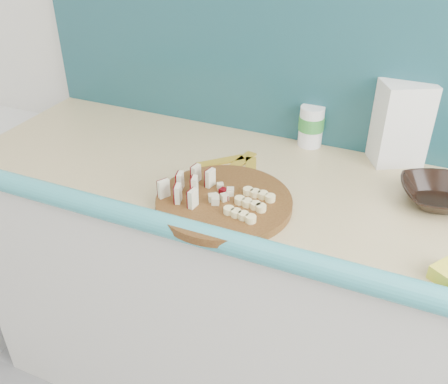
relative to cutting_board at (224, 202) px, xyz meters
name	(u,v)px	position (x,y,z in m)	size (l,w,h in m)	color
kitchen_counter	(320,317)	(0.26, 0.16, -0.46)	(2.20, 0.63, 0.91)	silver
backsplash	(371,71)	(0.26, 0.45, 0.24)	(2.20, 0.02, 0.50)	teal
cutting_board	(224,202)	(0.00, 0.00, 0.00)	(0.35, 0.35, 0.02)	#43240E
apple_wedges	(188,185)	(-0.10, -0.01, 0.04)	(0.11, 0.14, 0.05)	#EEE5BF
apple_chunks	(217,194)	(-0.02, 0.00, 0.02)	(0.06, 0.06, 0.02)	beige
banana_slices	(250,204)	(0.07, -0.01, 0.02)	(0.10, 0.14, 0.02)	#FDE79A
brown_bowl	(440,195)	(0.51, 0.24, 0.01)	(0.20, 0.20, 0.05)	black
flour_bag	(401,123)	(0.37, 0.42, 0.11)	(0.14, 0.10, 0.24)	white
canister	(311,125)	(0.11, 0.42, 0.06)	(0.08, 0.08, 0.13)	white
banana_peel	(237,164)	(-0.05, 0.21, -0.01)	(0.20, 0.17, 0.01)	gold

